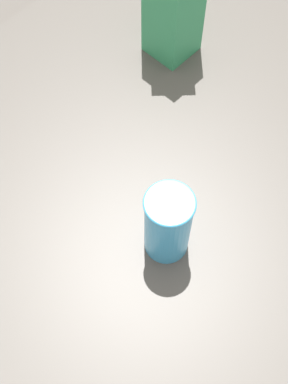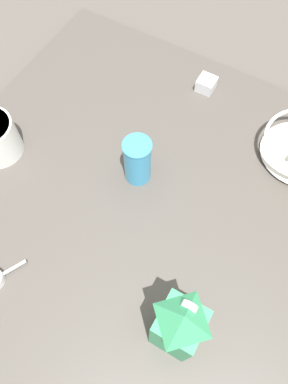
{
  "view_description": "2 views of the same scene",
  "coord_description": "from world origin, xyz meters",
  "views": [
    {
      "loc": [
        0.23,
        -0.31,
        0.84
      ],
      "look_at": [
        -0.04,
        -0.03,
        0.1
      ],
      "focal_mm": 50.0,
      "sensor_mm": 36.0,
      "label": 1
    },
    {
      "loc": [
        -0.23,
        0.37,
        0.93
      ],
      "look_at": [
        -0.03,
        0.02,
        0.12
      ],
      "focal_mm": 35.0,
      "sensor_mm": 36.0,
      "label": 2
    }
  ],
  "objects": [
    {
      "name": "ground_plane",
      "position": [
        0.0,
        0.0,
        0.0
      ],
      "size": [
        6.0,
        6.0,
        0.0
      ],
      "primitive_type": "plane",
      "color": "#4C4742"
    },
    {
      "name": "countertop",
      "position": [
        0.0,
        0.0,
        0.02
      ],
      "size": [
        1.07,
        1.07,
        0.05
      ],
      "color": "#47423D",
      "rests_on": "ground_plane"
    },
    {
      "name": "drinking_cup",
      "position": [
        0.03,
        -0.05,
        0.12
      ],
      "size": [
        0.07,
        0.07,
        0.14
      ],
      "color": "#3893C6",
      "rests_on": "countertop"
    }
  ]
}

